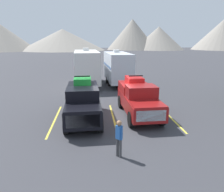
{
  "coord_description": "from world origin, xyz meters",
  "views": [
    {
      "loc": [
        -1.26,
        -13.42,
        4.88
      ],
      "look_at": [
        0.0,
        0.49,
        1.2
      ],
      "focal_mm": 34.54,
      "sensor_mm": 36.0,
      "label": 1
    }
  ],
  "objects_px": {
    "pickup_truck_a": "(83,101)",
    "pickup_truck_b": "(138,98)",
    "camper_trailer_a": "(87,66)",
    "person_a": "(119,136)",
    "camper_trailer_b": "(118,67)"
  },
  "relations": [
    {
      "from": "camper_trailer_a",
      "to": "person_a",
      "type": "xyz_separation_m",
      "value": [
        1.67,
        -15.19,
        -1.14
      ]
    },
    {
      "from": "camper_trailer_a",
      "to": "camper_trailer_b",
      "type": "height_order",
      "value": "camper_trailer_a"
    },
    {
      "from": "pickup_truck_a",
      "to": "person_a",
      "type": "height_order",
      "value": "pickup_truck_a"
    },
    {
      "from": "camper_trailer_a",
      "to": "camper_trailer_b",
      "type": "distance_m",
      "value": 3.37
    },
    {
      "from": "pickup_truck_a",
      "to": "person_a",
      "type": "distance_m",
      "value": 4.94
    },
    {
      "from": "pickup_truck_b",
      "to": "camper_trailer_a",
      "type": "bearing_deg",
      "value": 109.79
    },
    {
      "from": "pickup_truck_b",
      "to": "camper_trailer_a",
      "type": "distance_m",
      "value": 10.61
    },
    {
      "from": "pickup_truck_a",
      "to": "pickup_truck_b",
      "type": "bearing_deg",
      "value": 9.57
    },
    {
      "from": "pickup_truck_a",
      "to": "camper_trailer_b",
      "type": "xyz_separation_m",
      "value": [
        3.38,
        10.55,
        0.77
      ]
    },
    {
      "from": "pickup_truck_b",
      "to": "camper_trailer_b",
      "type": "distance_m",
      "value": 9.98
    },
    {
      "from": "person_a",
      "to": "pickup_truck_b",
      "type": "bearing_deg",
      "value": 70.01
    },
    {
      "from": "pickup_truck_a",
      "to": "camper_trailer_a",
      "type": "distance_m",
      "value": 10.59
    },
    {
      "from": "camper_trailer_b",
      "to": "person_a",
      "type": "bearing_deg",
      "value": -96.38
    },
    {
      "from": "camper_trailer_a",
      "to": "person_a",
      "type": "height_order",
      "value": "camper_trailer_a"
    },
    {
      "from": "pickup_truck_a",
      "to": "camper_trailer_a",
      "type": "relative_size",
      "value": 0.65
    }
  ]
}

